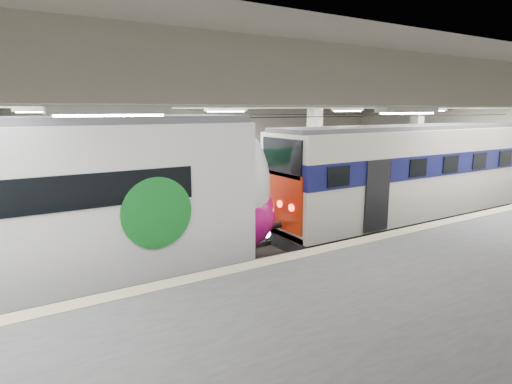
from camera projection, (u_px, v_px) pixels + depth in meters
station_hall at (286, 168)px, 12.71m from camera, size 36.00×24.00×5.75m
modern_emu at (44, 213)px, 11.00m from camera, size 15.02×3.10×4.79m
older_rer at (404, 174)px, 18.23m from camera, size 12.97×2.86×4.30m
far_train at (26, 185)px, 15.59m from camera, size 13.70×3.08×4.37m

